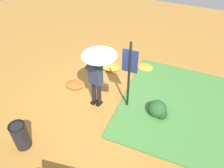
# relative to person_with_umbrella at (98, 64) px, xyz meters

# --- Properties ---
(ground_plane) EXTENTS (18.00, 18.00, 0.00)m
(ground_plane) POSITION_rel_person_with_umbrella_xyz_m (-0.03, 0.09, -1.55)
(ground_plane) COLOR #B27A33
(grass_verge) EXTENTS (4.80, 4.00, 0.05)m
(grass_verge) POSITION_rel_person_with_umbrella_xyz_m (3.01, 0.81, -1.53)
(grass_verge) COLOR #47843D
(grass_verge) RESTS_ON ground_plane
(person_with_umbrella) EXTENTS (0.96, 0.96, 2.04)m
(person_with_umbrella) POSITION_rel_person_with_umbrella_xyz_m (0.00, 0.00, 0.00)
(person_with_umbrella) COLOR black
(person_with_umbrella) RESTS_ON ground_plane
(info_sign_post) EXTENTS (0.44, 0.07, 2.30)m
(info_sign_post) POSITION_rel_person_with_umbrella_xyz_m (0.85, 0.24, -0.11)
(info_sign_post) COLOR black
(info_sign_post) RESTS_ON ground_plane
(handbag) EXTENTS (0.32, 0.18, 0.37)m
(handbag) POSITION_rel_person_with_umbrella_xyz_m (-0.12, 0.62, -1.42)
(handbag) COLOR #4C3323
(handbag) RESTS_ON ground_plane
(trash_bin) EXTENTS (0.42, 0.42, 0.83)m
(trash_bin) POSITION_rel_person_with_umbrella_xyz_m (-1.20, -2.18, -1.13)
(trash_bin) COLOR black
(trash_bin) RESTS_ON ground_plane
(shrub_cluster) EXTENTS (0.60, 0.55, 0.49)m
(shrub_cluster) POSITION_rel_person_with_umbrella_xyz_m (1.82, 0.23, -1.32)
(shrub_cluster) COLOR #285628
(shrub_cluster) RESTS_ON ground_plane
(leaf_pile_near_person) EXTENTS (0.61, 0.49, 0.13)m
(leaf_pile_near_person) POSITION_rel_person_with_umbrella_xyz_m (-1.14, 0.41, -1.48)
(leaf_pile_near_person) COLOR #A86023
(leaf_pile_near_person) RESTS_ON ground_plane
(leaf_pile_by_bench) EXTENTS (0.60, 0.48, 0.13)m
(leaf_pile_by_bench) POSITION_rel_person_with_umbrella_xyz_m (0.82, 2.31, -1.49)
(leaf_pile_by_bench) COLOR gold
(leaf_pile_by_bench) RESTS_ON ground_plane
(leaf_pile_far_path) EXTENTS (0.70, 0.56, 0.15)m
(leaf_pile_far_path) POSITION_rel_person_with_umbrella_xyz_m (-0.38, 1.82, -1.47)
(leaf_pile_far_path) COLOR gold
(leaf_pile_far_path) RESTS_ON ground_plane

